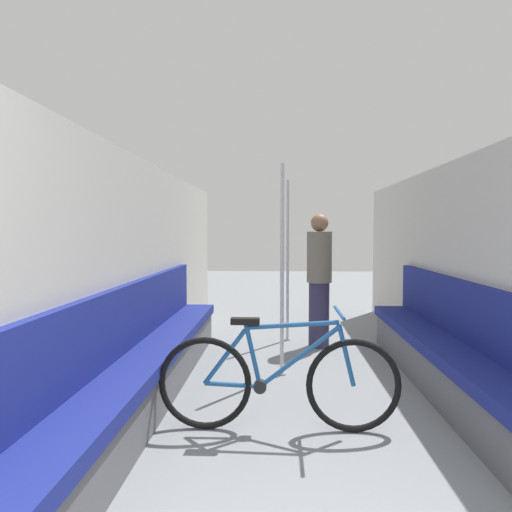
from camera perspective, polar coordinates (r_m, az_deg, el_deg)
The scene contains 8 objects.
wall_left at distance 3.74m, azimuth -17.39°, elevation -2.67°, with size 0.10×8.80×2.06m, color beige.
wall_right at distance 3.89m, azimuth 28.32°, elevation -2.69°, with size 0.10×8.80×2.06m, color beige.
bench_seat_row_left at distance 3.88m, azimuth -13.53°, elevation -13.05°, with size 0.42×4.32×0.97m.
bench_seat_row_right at distance 4.00m, azimuth 24.49°, elevation -12.75°, with size 0.42×4.32×0.97m.
bicycle at distance 3.30m, azimuth 2.79°, elevation -15.32°, with size 1.69×0.46×0.85m.
grab_pole_near at distance 5.79m, azimuth 3.97°, elevation -0.88°, with size 0.08×0.08×2.04m.
grab_pole_far at distance 4.39m, azimuth 3.29°, elevation -2.18°, with size 0.08×0.08×2.04m.
passenger_standing at distance 5.53m, azimuth 7.90°, elevation -2.83°, with size 0.30×0.30×1.60m.
Camera 1 is at (-0.19, -0.69, 1.40)m, focal length 32.00 mm.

